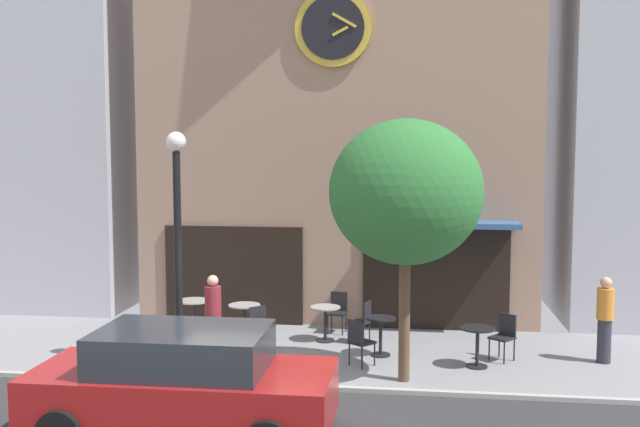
% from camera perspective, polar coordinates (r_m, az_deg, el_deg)
% --- Properties ---
extents(ground_plane, '(27.74, 11.48, 0.13)m').
position_cam_1_polar(ground_plane, '(11.75, -7.31, -15.47)').
color(ground_plane, gray).
extents(clock_building, '(9.41, 3.57, 11.87)m').
position_cam_1_polar(clock_building, '(17.70, 1.50, 11.63)').
color(clock_building, '#9E7A66').
rests_on(clock_building, ground_plane).
extents(neighbor_building_left, '(5.67, 4.75, 15.66)m').
position_cam_1_polar(neighbor_building_left, '(21.61, -21.27, 14.71)').
color(neighbor_building_left, '#B2B2BC').
rests_on(neighbor_building_left, ground_plane).
extents(street_lamp, '(0.36, 0.36, 4.42)m').
position_cam_1_polar(street_lamp, '(13.49, -11.21, -2.88)').
color(street_lamp, black).
rests_on(street_lamp, ground_plane).
extents(street_tree, '(2.68, 2.41, 4.64)m').
position_cam_1_polar(street_tree, '(12.55, 6.82, 1.65)').
color(street_tree, brown).
rests_on(street_tree, ground_plane).
extents(cafe_table_leftmost, '(0.74, 0.74, 0.73)m').
position_cam_1_polar(cafe_table_leftmost, '(16.47, -10.00, -7.48)').
color(cafe_table_leftmost, black).
rests_on(cafe_table_leftmost, ground_plane).
extents(cafe_table_near_curb, '(0.69, 0.69, 0.76)m').
position_cam_1_polar(cafe_table_near_curb, '(15.75, -6.01, -8.02)').
color(cafe_table_near_curb, black).
rests_on(cafe_table_near_curb, ground_plane).
extents(cafe_table_center_left, '(0.65, 0.65, 0.75)m').
position_cam_1_polar(cafe_table_center_left, '(15.51, 0.43, -8.28)').
color(cafe_table_center_left, black).
rests_on(cafe_table_center_left, ground_plane).
extents(cafe_table_rightmost, '(0.61, 0.61, 0.77)m').
position_cam_1_polar(cafe_table_rightmost, '(14.50, 4.83, -9.26)').
color(cafe_table_rightmost, black).
rests_on(cafe_table_rightmost, ground_plane).
extents(cafe_table_center_right, '(0.66, 0.66, 0.76)m').
position_cam_1_polar(cafe_table_center_right, '(14.03, 12.39, -9.80)').
color(cafe_table_center_right, black).
rests_on(cafe_table_center_right, ground_plane).
extents(cafe_chair_near_tree, '(0.51, 0.51, 0.90)m').
position_cam_1_polar(cafe_chair_near_tree, '(15.35, 3.42, -8.34)').
color(cafe_chair_near_tree, black).
rests_on(cafe_chair_near_tree, ground_plane).
extents(cafe_chair_mid_row, '(0.56, 0.56, 0.90)m').
position_cam_1_polar(cafe_chair_mid_row, '(13.77, 3.11, -9.92)').
color(cafe_chair_mid_row, black).
rests_on(cafe_chair_mid_row, ground_plane).
extents(cafe_chair_right_end, '(0.45, 0.45, 0.90)m').
position_cam_1_polar(cafe_chair_right_end, '(16.25, 1.43, -7.58)').
color(cafe_chair_right_end, black).
rests_on(cafe_chair_right_end, ground_plane).
extents(cafe_chair_corner, '(0.56, 0.56, 0.90)m').
position_cam_1_polar(cafe_chair_corner, '(14.61, 14.43, -9.19)').
color(cafe_chair_corner, black).
rests_on(cafe_chair_corner, ground_plane).
extents(cafe_chair_facing_wall, '(0.57, 0.57, 0.90)m').
position_cam_1_polar(cafe_chair_facing_wall, '(15.01, -5.16, -8.67)').
color(cafe_chair_facing_wall, black).
rests_on(cafe_chair_facing_wall, ground_plane).
extents(pedestrian_orange, '(0.42, 0.42, 1.67)m').
position_cam_1_polar(pedestrian_orange, '(14.95, 21.68, -7.76)').
color(pedestrian_orange, '#2D2D38').
rests_on(pedestrian_orange, ground_plane).
extents(pedestrian_maroon, '(0.41, 0.41, 1.67)m').
position_cam_1_polar(pedestrian_maroon, '(14.26, -8.48, -8.06)').
color(pedestrian_maroon, '#2D2D38').
rests_on(pedestrian_maroon, ground_plane).
extents(parked_car_red, '(4.31, 2.04, 1.55)m').
position_cam_1_polar(parked_car_red, '(10.74, -10.81, -13.09)').
color(parked_car_red, maroon).
rests_on(parked_car_red, ground_plane).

